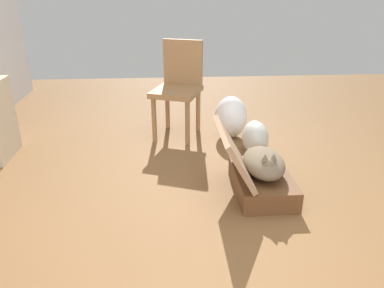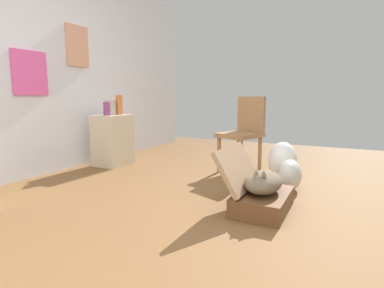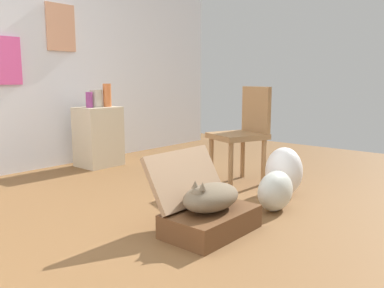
# 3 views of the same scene
# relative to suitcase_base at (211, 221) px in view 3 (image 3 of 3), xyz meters

# --- Properties ---
(ground_plane) EXTENTS (7.68, 7.68, 0.00)m
(ground_plane) POSITION_rel_suitcase_base_xyz_m (-0.22, 0.34, -0.07)
(ground_plane) COLOR brown
(ground_plane) RESTS_ON ground
(suitcase_base) EXTENTS (0.60, 0.38, 0.15)m
(suitcase_base) POSITION_rel_suitcase_base_xyz_m (0.00, 0.00, 0.00)
(suitcase_base) COLOR brown
(suitcase_base) RESTS_ON ground
(suitcase_lid) EXTENTS (0.60, 0.22, 0.35)m
(suitcase_lid) POSITION_rel_suitcase_base_xyz_m (0.00, 0.21, 0.25)
(suitcase_lid) COLOR #9B7756
(suitcase_lid) RESTS_ON suitcase_base
(cat) EXTENTS (0.52, 0.28, 0.21)m
(cat) POSITION_rel_suitcase_base_xyz_m (-0.01, 0.00, 0.16)
(cat) COLOR brown
(cat) RESTS_ON suitcase_base
(plastic_bag_white) EXTENTS (0.35, 0.22, 0.30)m
(plastic_bag_white) POSITION_rel_suitcase_base_xyz_m (0.65, -0.09, 0.07)
(plastic_bag_white) COLOR silver
(plastic_bag_white) RESTS_ON ground
(plastic_bag_clear) EXTENTS (0.31, 0.31, 0.41)m
(plastic_bag_clear) POSITION_rel_suitcase_base_xyz_m (1.06, 0.05, 0.13)
(plastic_bag_clear) COLOR white
(plastic_bag_clear) RESTS_ON ground
(side_table) EXTENTS (0.44, 0.37, 0.66)m
(side_table) POSITION_rel_suitcase_base_xyz_m (0.75, 2.19, 0.26)
(side_table) COLOR beige
(side_table) RESTS_ON ground
(vase_tall) EXTENTS (0.07, 0.07, 0.17)m
(vase_tall) POSITION_rel_suitcase_base_xyz_m (0.64, 2.18, 0.67)
(vase_tall) COLOR #8C387A
(vase_tall) RESTS_ON side_table
(vase_short) EXTENTS (0.09, 0.09, 0.26)m
(vase_short) POSITION_rel_suitcase_base_xyz_m (0.86, 2.16, 0.72)
(vase_short) COLOR #CC6B38
(vase_short) RESTS_ON side_table
(vase_round) EXTENTS (0.14, 0.14, 0.19)m
(vase_round) POSITION_rel_suitcase_base_xyz_m (0.75, 2.21, 0.68)
(vase_round) COLOR #B7AD99
(vase_round) RESTS_ON side_table
(chair) EXTENTS (0.57, 0.54, 0.90)m
(chair) POSITION_rel_suitcase_base_xyz_m (1.19, 0.54, 0.42)
(chair) COLOR olive
(chair) RESTS_ON ground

